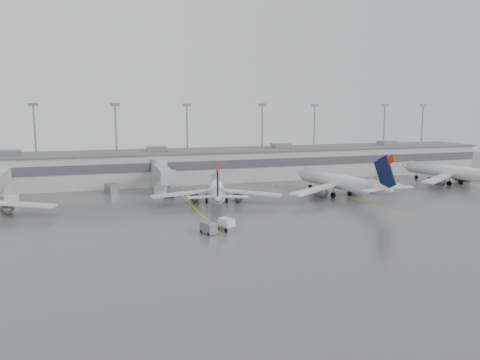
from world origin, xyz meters
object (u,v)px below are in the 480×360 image
object	(u,v)px
jet_mid_right	(340,182)
baggage_tug	(226,226)
jet_mid_left	(217,188)
jet_far_right	(454,172)

from	to	relation	value
jet_mid_right	baggage_tug	xyz separation A→B (m)	(-31.82, -20.27, -2.58)
jet_mid_left	jet_mid_right	xyz separation A→B (m)	(27.60, -1.94, 0.31)
jet_mid_right	baggage_tug	size ratio (longest dim) A/B	9.63
jet_mid_right	jet_far_right	xyz separation A→B (m)	(35.51, 5.52, -0.00)
jet_far_right	baggage_tug	size ratio (longest dim) A/B	9.56
jet_mid_right	jet_far_right	bearing A→B (deg)	0.07
jet_far_right	baggage_tug	xyz separation A→B (m)	(-67.33, -25.78, -2.58)
baggage_tug	jet_mid_right	bearing A→B (deg)	11.43
jet_mid_right	baggage_tug	distance (m)	37.82
baggage_tug	jet_far_right	bearing A→B (deg)	-0.10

